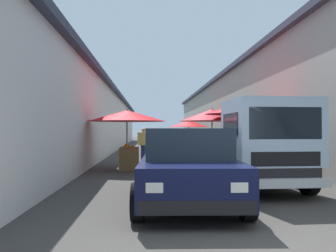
{
  "coord_description": "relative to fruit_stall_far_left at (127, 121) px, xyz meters",
  "views": [
    {
      "loc": [
        -3.69,
        1.36,
        1.43
      ],
      "look_at": [
        11.11,
        0.46,
        1.59
      ],
      "focal_mm": 34.75,
      "sensor_mm": 36.0,
      "label": 1
    }
  ],
  "objects": [
    {
      "name": "delivery_truck",
      "position": [
        -4.08,
        -3.36,
        -0.69
      ],
      "size": [
        4.98,
        2.11,
        2.08
      ],
      "color": "black",
      "rests_on": "ground"
    },
    {
      "name": "building_right_concrete",
      "position": [
        7.78,
        -9.1,
        0.84
      ],
      "size": [
        49.8,
        7.5,
        5.12
      ],
      "color": "#A39E93",
      "rests_on": "ground"
    },
    {
      "name": "hatchback_car",
      "position": [
        -5.25,
        -1.51,
        -0.99
      ],
      "size": [
        3.98,
        2.06,
        1.45
      ],
      "color": "#0F1438",
      "rests_on": "ground"
    },
    {
      "name": "fruit_stall_far_right",
      "position": [
        1.66,
        -3.39,
        0.12
      ],
      "size": [
        2.73,
        2.73,
        2.36
      ],
      "color": "#9E9EA3",
      "rests_on": "ground"
    },
    {
      "name": "fruit_stall_far_left",
      "position": [
        0.0,
        0.0,
        0.0
      ],
      "size": [
        2.77,
        2.77,
        2.2
      ],
      "color": "#9E9EA3",
      "rests_on": "ground"
    },
    {
      "name": "parked_scooter",
      "position": [
        3.32,
        -4.01,
        -1.28
      ],
      "size": [
        1.69,
        0.38,
        1.14
      ],
      "color": "black",
      "rests_on": "ground"
    },
    {
      "name": "fruit_stall_near_left",
      "position": [
        10.0,
        -3.47,
        -0.05
      ],
      "size": [
        2.67,
        2.67,
        2.12
      ],
      "color": "#9E9EA3",
      "rests_on": "ground"
    },
    {
      "name": "fruit_stall_mid_lane",
      "position": [
        -0.47,
        -3.98,
        0.19
      ],
      "size": [
        2.56,
        2.56,
        2.44
      ],
      "color": "#9E9EA3",
      "rests_on": "ground"
    },
    {
      "name": "vendor_by_crates",
      "position": [
        2.52,
        -0.56,
        -0.87
      ],
      "size": [
        0.37,
        0.56,
        1.51
      ],
      "color": "navy",
      "rests_on": "ground"
    },
    {
      "name": "building_left_whitewash",
      "position": [
        7.78,
        4.88,
        0.27
      ],
      "size": [
        49.8,
        7.5,
        3.97
      ],
      "color": "silver",
      "rests_on": "ground"
    },
    {
      "name": "ground",
      "position": [
        5.53,
        -2.11,
        -1.73
      ],
      "size": [
        90.0,
        90.0,
        0.0
      ],
      "primitive_type": "plane",
      "color": "#3D3A38"
    }
  ]
}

